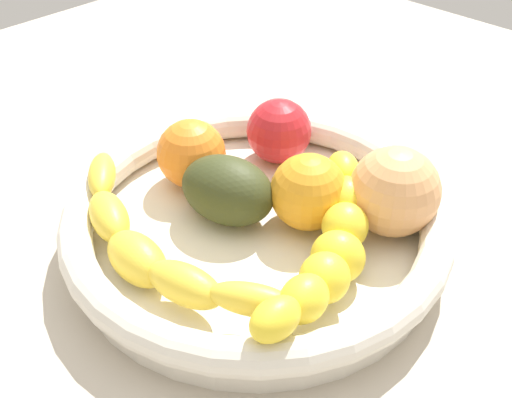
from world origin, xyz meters
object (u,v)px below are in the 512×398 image
fruit_bowl (256,222)px  peach_blush (394,191)px  banana_draped_right (330,247)px  orange_front (191,154)px  banana_draped_left (149,247)px  orange_mid_left (309,192)px  tomato_red (279,131)px  avocado_dark (228,190)px

fruit_bowl → peach_blush: (7.86, -8.06, 3.22)cm
banana_draped_right → orange_front: bearing=86.8°
peach_blush → banana_draped_left: bearing=148.9°
orange_mid_left → peach_blush: 6.96cm
fruit_bowl → orange_front: orange_front is taller
peach_blush → orange_front: bearing=113.3°
peach_blush → fruit_bowl: bearing=134.3°
orange_front → peach_blush: peach_blush is taller
fruit_bowl → orange_mid_left: size_ratio=4.99×
banana_draped_left → banana_draped_right: size_ratio=1.26×
tomato_red → peach_blush: peach_blush is taller
orange_front → avocado_dark: size_ratio=0.75×
fruit_bowl → avocado_dark: bearing=103.6°
banana_draped_right → avocado_dark: 10.67cm
fruit_bowl → tomato_red: tomato_red is taller
avocado_dark → peach_blush: (8.51, -10.75, 0.89)cm
orange_mid_left → fruit_bowl: bearing=142.6°
banana_draped_right → orange_mid_left: 6.53cm
banana_draped_left → fruit_bowl: bearing=-14.0°
orange_front → avocado_dark: bearing=-102.0°
avocado_dark → banana_draped_left: bearing=-177.6°
avocado_dark → orange_mid_left: bearing=-52.3°
orange_front → tomato_red: (8.41, -3.04, -0.03)cm
banana_draped_right → avocado_dark: size_ratio=2.45×
fruit_bowl → orange_mid_left: 5.16cm
fruit_bowl → orange_front: size_ratio=5.16×
orange_mid_left → peach_blush: (4.37, -5.39, 0.51)cm
orange_mid_left → avocado_dark: (-4.14, 5.36, -0.38)cm
orange_mid_left → tomato_red: orange_mid_left is taller
orange_front → tomato_red: 8.95cm
fruit_bowl → banana_draped_left: 9.81cm
avocado_dark → orange_front: bearing=78.0°
tomato_red → banana_draped_left: bearing=-169.6°
fruit_bowl → banana_draped_right: size_ratio=1.58×
fruit_bowl → tomato_red: size_ratio=5.20×
fruit_bowl → peach_blush: peach_blush is taller
orange_front → orange_mid_left: (2.86, -11.41, 0.10)cm
avocado_dark → peach_blush: peach_blush is taller
banana_draped_right → tomato_red: 16.57cm
orange_front → banana_draped_right: bearing=-93.2°
orange_front → orange_mid_left: orange_mid_left is taller
orange_front → tomato_red: bearing=-19.9°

